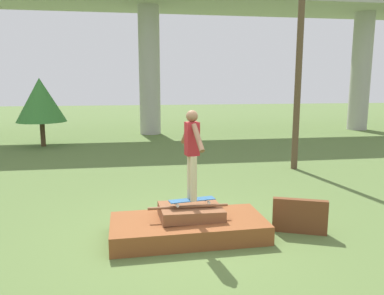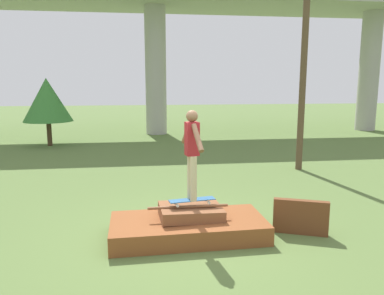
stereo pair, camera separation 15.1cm
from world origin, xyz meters
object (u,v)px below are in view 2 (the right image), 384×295
Objects in this scene: utility_pole at (305,40)px; skateboard at (192,200)px; skater at (192,149)px; tree_behind_left at (47,100)px.

skateboard is at bearing -130.63° from utility_pole.
tree_behind_left is at bearing 114.90° from skater.
utility_pole is 2.64× the size of tree_behind_left.
skater is at bearing 135.00° from skateboard.
skater is 0.21× the size of utility_pole.
utility_pole is 10.82m from tree_behind_left.
skater reaches higher than skateboard.
utility_pole is (4.07, 4.74, 3.33)m from skateboard.
skater is (-0.00, 0.00, 0.93)m from skateboard.
skateboard is 0.29× the size of tree_behind_left.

